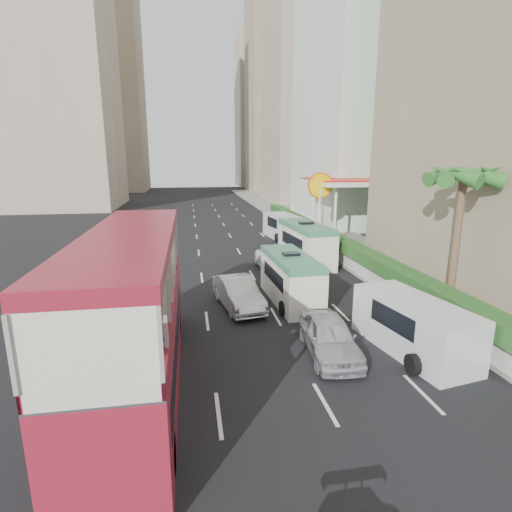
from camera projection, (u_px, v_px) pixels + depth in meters
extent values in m
plane|color=black|center=(317.00, 369.00, 13.98)|extent=(200.00, 200.00, 0.00)
cube|color=maroon|center=(135.00, 312.00, 12.42)|extent=(2.50, 11.00, 5.06)
imported|color=silver|center=(238.00, 307.00, 19.91)|extent=(2.34, 4.71, 1.49)
imported|color=silver|center=(329.00, 354.00, 15.08)|extent=(2.05, 4.42, 1.46)
imported|color=silver|center=(277.00, 271.00, 26.43)|extent=(2.36, 5.07, 1.40)
cube|color=silver|center=(290.00, 278.00, 20.47)|extent=(2.13, 5.63, 2.45)
cube|color=silver|center=(306.00, 243.00, 28.34)|extent=(2.63, 6.44, 2.79)
cube|color=silver|center=(413.00, 326.00, 15.12)|extent=(2.88, 5.35, 2.03)
cube|color=silver|center=(283.00, 227.00, 37.39)|extent=(2.90, 5.70, 2.18)
cube|color=#99968C|center=(326.00, 234.00, 39.38)|extent=(6.00, 120.00, 0.18)
cube|color=silver|center=(340.00, 254.00, 28.24)|extent=(0.30, 44.00, 1.00)
cube|color=#2D6626|center=(340.00, 242.00, 28.04)|extent=(1.10, 44.00, 0.70)
cylinder|color=brown|center=(456.00, 244.00, 18.28)|extent=(0.36, 0.36, 6.40)
cube|color=silver|center=(344.00, 209.00, 37.00)|extent=(6.50, 8.00, 5.50)
cube|color=#B6A48F|center=(318.00, 51.00, 66.67)|extent=(16.00, 16.00, 50.00)
cube|color=tan|center=(280.00, 93.00, 90.23)|extent=(14.00, 14.00, 44.00)
cube|color=#B6A48F|center=(262.00, 113.00, 111.79)|extent=(14.00, 14.00, 40.00)
cube|color=#B6A48F|center=(41.00, 24.00, 56.81)|extent=(18.00, 18.00, 52.00)
cube|color=tan|center=(106.00, 89.00, 91.39)|extent=(16.00, 16.00, 46.00)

